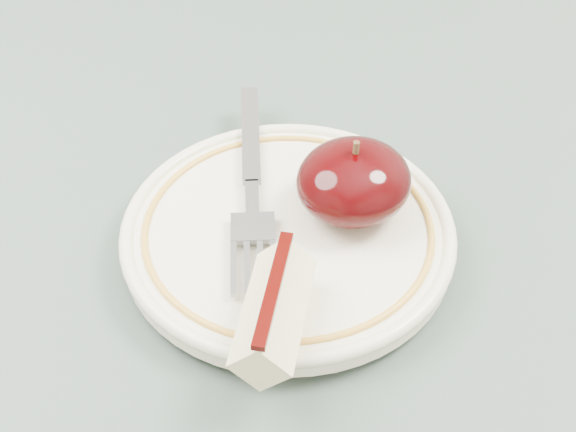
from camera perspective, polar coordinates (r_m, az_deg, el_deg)
table at (r=0.61m, az=2.01°, el=-4.47°), size 0.90×0.90×0.75m
plate at (r=0.50m, az=0.00°, el=-1.17°), size 0.21×0.21×0.02m
apple_half at (r=0.49m, az=4.69°, el=2.48°), size 0.07×0.07×0.05m
apple_wedge at (r=0.43m, az=-1.01°, el=-6.72°), size 0.08×0.08×0.04m
fork at (r=0.52m, az=-2.59°, el=2.28°), size 0.13×0.17×0.00m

